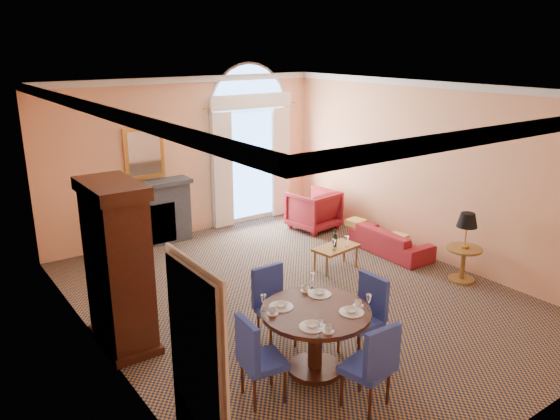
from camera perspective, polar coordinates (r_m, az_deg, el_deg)
ground at (r=8.70m, az=1.94°, el=-9.01°), size 7.50×7.50×0.00m
room_envelope at (r=8.44m, az=-0.81°, el=8.12°), size 6.04×7.52×3.45m
armoire at (r=7.29m, az=-16.53°, el=-5.91°), size 0.63×1.13×2.21m
dining_table at (r=6.62m, az=3.74°, el=-12.03°), size 1.31×1.31×1.02m
dining_chair_north at (r=7.25m, az=-0.82°, el=-9.40°), size 0.52×0.52×1.04m
dining_chair_south at (r=6.06m, az=9.75°, el=-15.40°), size 0.55×0.55×1.04m
dining_chair_east at (r=7.08m, az=8.99°, el=-10.31°), size 0.49×0.48×1.04m
dining_chair_west at (r=6.11m, az=-2.55°, el=-14.87°), size 0.53×0.53×1.04m
sofa at (r=10.52m, az=11.48°, el=-3.17°), size 0.70×1.69×0.49m
armchair at (r=11.62m, az=3.48°, el=0.03°), size 1.02×1.04×0.84m
coffee_table at (r=9.61m, az=5.91°, el=-3.96°), size 0.87×0.56×0.73m
side_table at (r=9.47m, az=18.80°, el=-2.89°), size 0.58×0.58×1.16m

